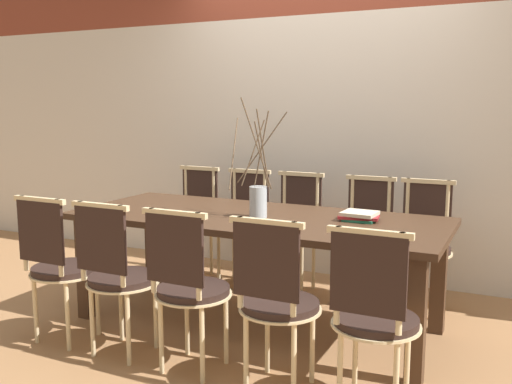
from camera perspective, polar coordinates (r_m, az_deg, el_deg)
name	(u,v)px	position (r m, az deg, el deg)	size (l,w,h in m)	color
ground_plane	(256,324)	(3.82, 0.00, -13.05)	(16.00, 16.00, 0.00)	#9E7047
wall_rear	(325,82)	(4.74, 6.88, 10.89)	(12.00, 0.06, 3.20)	beige
dining_table	(256,229)	(3.64, 0.00, -3.75)	(2.37, 0.97, 0.72)	#422B1C
chair_near_leftend	(59,262)	(3.60, -19.14, -6.68)	(0.41, 0.41, 0.90)	black
chair_near_left	(117,272)	(3.31, -13.72, -7.76)	(0.41, 0.41, 0.90)	black
chair_near_center	(188,283)	(3.05, -6.77, -9.05)	(0.41, 0.41, 0.90)	black
chair_near_right	(276,297)	(2.82, 2.04, -10.48)	(0.41, 0.41, 0.90)	black
chair_near_rightend	(374,313)	(2.68, 11.69, -11.75)	(0.41, 0.41, 0.90)	black
chair_far_leftend	(193,217)	(4.76, -6.34, -2.49)	(0.41, 0.41, 0.90)	black
chair_far_left	(243,222)	(4.54, -1.31, -3.01)	(0.41, 0.41, 0.90)	black
chair_far_center	(295,227)	(4.36, 3.91, -3.53)	(0.41, 0.41, 0.90)	black
chair_far_right	(365,234)	(4.19, 10.87, -4.17)	(0.41, 0.41, 0.90)	black
chair_far_rightend	(423,240)	(4.11, 16.34, -4.63)	(0.41, 0.41, 0.90)	black
vase_centerpiece	(258,198)	(3.53, 0.20, -0.56)	(0.32, 0.40, 0.74)	#B2BCC1
book_stack	(359,216)	(3.51, 10.31, -2.38)	(0.26, 0.19, 0.05)	#1E6B4C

